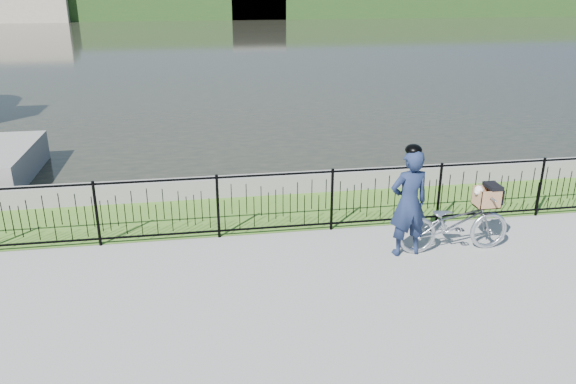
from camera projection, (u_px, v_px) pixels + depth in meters
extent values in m
plane|color=gray|center=(291.00, 277.00, 8.47)|extent=(120.00, 120.00, 0.00)
cube|color=#467123|center=(269.00, 211.00, 10.87)|extent=(60.00, 2.00, 0.01)
plane|color=#28281F|center=(213.00, 44.00, 38.92)|extent=(120.00, 120.00, 0.00)
cube|color=slate|center=(263.00, 185.00, 11.72)|extent=(60.00, 0.30, 0.40)
cube|color=#25441A|center=(203.00, 5.00, 63.30)|extent=(120.00, 6.00, 3.00)
cube|color=#AB9C89|center=(30.00, 2.00, 58.58)|extent=(8.00, 4.00, 4.00)
cube|color=#AB9C89|center=(258.00, 4.00, 62.78)|extent=(6.00, 3.00, 3.20)
imported|color=#A9AEB5|center=(454.00, 223.00, 9.15)|extent=(1.88, 0.66, 0.99)
cube|color=black|center=(486.00, 206.00, 9.13)|extent=(0.38, 0.18, 0.02)
cube|color=#986946|center=(486.00, 205.00, 9.13)|extent=(0.37, 0.32, 0.01)
cube|color=#986946|center=(482.00, 194.00, 9.22)|extent=(0.37, 0.01, 0.31)
cube|color=#986946|center=(492.00, 200.00, 8.94)|extent=(0.37, 0.02, 0.31)
cube|color=#986946|center=(497.00, 196.00, 9.11)|extent=(0.01, 0.32, 0.31)
cube|color=#986946|center=(477.00, 198.00, 9.05)|extent=(0.01, 0.32, 0.31)
cube|color=black|center=(493.00, 186.00, 9.03)|extent=(0.20, 0.34, 0.06)
cube|color=black|center=(498.00, 194.00, 9.10)|extent=(0.02, 0.34, 0.25)
ellipsoid|color=silver|center=(486.00, 198.00, 9.08)|extent=(0.31, 0.22, 0.20)
sphere|color=silver|center=(479.00, 190.00, 8.99)|extent=(0.15, 0.15, 0.15)
sphere|color=silver|center=(477.00, 193.00, 8.97)|extent=(0.07, 0.07, 0.07)
sphere|color=black|center=(475.00, 193.00, 8.96)|extent=(0.02, 0.02, 0.02)
cone|color=#A86846|center=(478.00, 185.00, 9.02)|extent=(0.06, 0.08, 0.08)
cone|color=#A86846|center=(482.00, 187.00, 8.93)|extent=(0.06, 0.08, 0.08)
imported|color=#16203D|center=(409.00, 203.00, 8.90)|extent=(0.69, 0.50, 1.78)
ellipsoid|color=black|center=(413.00, 151.00, 8.59)|extent=(0.26, 0.29, 0.18)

